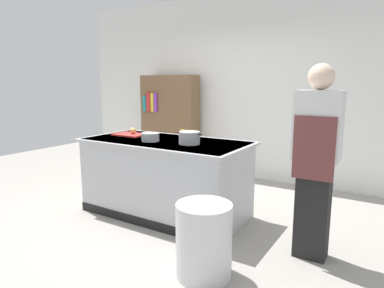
{
  "coord_description": "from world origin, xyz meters",
  "views": [
    {
      "loc": [
        2.31,
        -3.12,
        1.55
      ],
      "look_at": [
        0.25,
        0.2,
        0.85
      ],
      "focal_mm": 31.44,
      "sensor_mm": 36.0,
      "label": 1
    }
  ],
  "objects_px": {
    "bookshelf": "(169,123)",
    "onion": "(133,131)",
    "trash_bin": "(204,240)",
    "person_chef": "(316,158)",
    "mixing_bowl": "(150,137)",
    "stock_pot": "(189,138)",
    "juice_cup": "(183,134)"
  },
  "relations": [
    {
      "from": "juice_cup",
      "to": "bookshelf",
      "type": "relative_size",
      "value": 0.06
    },
    {
      "from": "stock_pot",
      "to": "person_chef",
      "type": "height_order",
      "value": "person_chef"
    },
    {
      "from": "person_chef",
      "to": "bookshelf",
      "type": "xyz_separation_m",
      "value": [
        -2.95,
        1.93,
        -0.06
      ]
    },
    {
      "from": "juice_cup",
      "to": "trash_bin",
      "type": "distance_m",
      "value": 1.67
    },
    {
      "from": "person_chef",
      "to": "onion",
      "type": "bearing_deg",
      "value": 80.62
    },
    {
      "from": "person_chef",
      "to": "stock_pot",
      "type": "bearing_deg",
      "value": 82.91
    },
    {
      "from": "trash_bin",
      "to": "bookshelf",
      "type": "bearing_deg",
      "value": 130.07
    },
    {
      "from": "juice_cup",
      "to": "person_chef",
      "type": "height_order",
      "value": "person_chef"
    },
    {
      "from": "person_chef",
      "to": "mixing_bowl",
      "type": "bearing_deg",
      "value": 86.28
    },
    {
      "from": "onion",
      "to": "person_chef",
      "type": "height_order",
      "value": "person_chef"
    },
    {
      "from": "juice_cup",
      "to": "trash_bin",
      "type": "height_order",
      "value": "juice_cup"
    },
    {
      "from": "trash_bin",
      "to": "bookshelf",
      "type": "height_order",
      "value": "bookshelf"
    },
    {
      "from": "onion",
      "to": "bookshelf",
      "type": "bearing_deg",
      "value": 110.91
    },
    {
      "from": "mixing_bowl",
      "to": "juice_cup",
      "type": "height_order",
      "value": "juice_cup"
    },
    {
      "from": "trash_bin",
      "to": "person_chef",
      "type": "xyz_separation_m",
      "value": [
        0.67,
        0.78,
        0.61
      ]
    },
    {
      "from": "stock_pot",
      "to": "bookshelf",
      "type": "distance_m",
      "value": 2.45
    },
    {
      "from": "onion",
      "to": "juice_cup",
      "type": "relative_size",
      "value": 0.8
    },
    {
      "from": "trash_bin",
      "to": "bookshelf",
      "type": "distance_m",
      "value": 3.59
    },
    {
      "from": "bookshelf",
      "to": "juice_cup",
      "type": "bearing_deg",
      "value": -49.73
    },
    {
      "from": "juice_cup",
      "to": "stock_pot",
      "type": "bearing_deg",
      "value": -46.68
    },
    {
      "from": "mixing_bowl",
      "to": "trash_bin",
      "type": "relative_size",
      "value": 0.33
    },
    {
      "from": "person_chef",
      "to": "bookshelf",
      "type": "distance_m",
      "value": 3.53
    },
    {
      "from": "juice_cup",
      "to": "trash_bin",
      "type": "relative_size",
      "value": 0.16
    },
    {
      "from": "bookshelf",
      "to": "onion",
      "type": "bearing_deg",
      "value": -69.09
    },
    {
      "from": "trash_bin",
      "to": "person_chef",
      "type": "bearing_deg",
      "value": 49.39
    },
    {
      "from": "stock_pot",
      "to": "mixing_bowl",
      "type": "xyz_separation_m",
      "value": [
        -0.48,
        -0.08,
        -0.02
      ]
    },
    {
      "from": "juice_cup",
      "to": "bookshelf",
      "type": "distance_m",
      "value": 2.01
    },
    {
      "from": "stock_pot",
      "to": "bookshelf",
      "type": "height_order",
      "value": "bookshelf"
    },
    {
      "from": "trash_bin",
      "to": "bookshelf",
      "type": "xyz_separation_m",
      "value": [
        -2.28,
        2.71,
        0.55
      ]
    },
    {
      "from": "stock_pot",
      "to": "juice_cup",
      "type": "xyz_separation_m",
      "value": [
        -0.3,
        0.32,
        -0.02
      ]
    },
    {
      "from": "trash_bin",
      "to": "mixing_bowl",
      "type": "bearing_deg",
      "value": 146.14
    },
    {
      "from": "onion",
      "to": "person_chef",
      "type": "relative_size",
      "value": 0.05
    }
  ]
}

